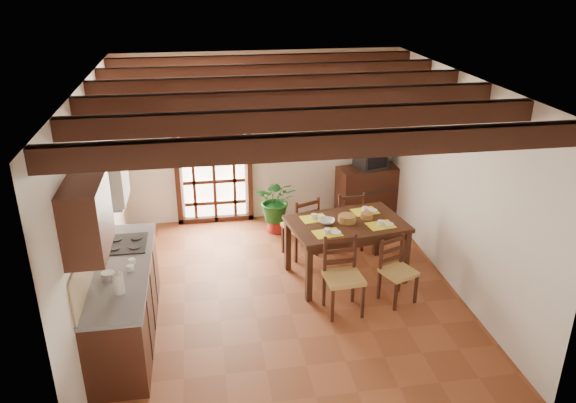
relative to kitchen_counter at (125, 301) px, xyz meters
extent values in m
plane|color=brown|center=(1.96, 0.60, -0.47)|extent=(5.00, 5.00, 0.00)
cube|color=silver|center=(1.96, 3.10, 0.93)|extent=(4.50, 0.02, 2.80)
cube|color=silver|center=(1.96, -1.90, 0.93)|extent=(4.50, 0.02, 2.80)
cube|color=silver|center=(-0.29, 0.60, 0.93)|extent=(0.02, 5.00, 2.80)
cube|color=silver|center=(4.21, 0.60, 0.93)|extent=(0.02, 5.00, 2.80)
cube|color=white|center=(1.96, 0.60, 2.33)|extent=(4.50, 5.00, 0.02)
cube|color=black|center=(1.96, -1.50, 2.22)|extent=(4.50, 0.14, 0.20)
cube|color=black|center=(1.96, -0.66, 2.22)|extent=(4.50, 0.14, 0.20)
cube|color=black|center=(1.96, 0.18, 2.22)|extent=(4.50, 0.14, 0.20)
cube|color=black|center=(1.96, 1.02, 2.22)|extent=(4.50, 0.14, 0.20)
cube|color=black|center=(1.96, 1.86, 2.22)|extent=(4.50, 0.14, 0.20)
cube|color=black|center=(1.96, 2.70, 2.22)|extent=(4.50, 0.14, 0.20)
cube|color=white|center=(1.16, 3.09, 0.63)|extent=(1.01, 0.02, 2.11)
cube|color=#351910|center=(1.16, 3.04, 1.77)|extent=(1.26, 0.10, 0.08)
cube|color=#351910|center=(0.57, 3.04, 0.63)|extent=(0.08, 0.10, 2.28)
cube|color=#351910|center=(1.75, 3.04, 0.63)|extent=(0.08, 0.10, 2.28)
cube|color=#351910|center=(1.16, 3.02, 0.63)|extent=(1.01, 0.03, 2.02)
cube|color=#351910|center=(0.01, 0.00, -0.03)|extent=(0.60, 2.20, 0.88)
cube|color=slate|center=(0.01, 0.00, 0.43)|extent=(0.64, 2.25, 0.04)
cube|color=tan|center=(-0.28, 0.00, 0.66)|extent=(0.02, 2.20, 0.50)
cube|color=#351910|center=(-0.12, -0.70, 1.38)|extent=(0.35, 0.80, 0.70)
cube|color=white|center=(-0.09, 0.55, 1.28)|extent=(0.38, 0.60, 0.50)
cube|color=silver|center=(-0.09, 0.55, 1.01)|extent=(0.32, 0.55, 0.04)
cube|color=black|center=(0.01, 0.55, 0.45)|extent=(0.50, 0.55, 0.02)
cylinder|color=white|center=(0.06, -0.55, 0.56)|extent=(0.11, 0.11, 0.24)
cylinder|color=silver|center=(-0.09, -0.25, 0.48)|extent=(0.14, 0.14, 0.10)
cube|color=#351C11|center=(2.85, 0.93, 0.33)|extent=(1.66, 1.21, 0.05)
cube|color=#351C11|center=(2.85, 0.93, 0.24)|extent=(1.49, 1.09, 0.11)
cube|color=#351C11|center=(3.46, 1.46, -0.09)|extent=(0.09, 0.09, 0.77)
cube|color=#351C11|center=(2.09, 1.23, -0.09)|extent=(0.09, 0.09, 0.77)
cube|color=#351C11|center=(3.60, 0.62, -0.09)|extent=(0.09, 0.09, 0.77)
cube|color=#351C11|center=(2.23, 0.40, -0.09)|extent=(0.09, 0.09, 0.77)
cube|color=tan|center=(2.60, 0.08, 0.01)|extent=(0.48, 0.46, 0.05)
cube|color=#351910|center=(2.58, 0.26, 0.25)|extent=(0.45, 0.07, 0.49)
cube|color=#351910|center=(2.60, 0.08, -0.23)|extent=(0.45, 0.43, 0.48)
cube|color=tan|center=(3.35, 0.20, -0.05)|extent=(0.51, 0.49, 0.05)
cube|color=#351910|center=(3.29, 0.35, 0.16)|extent=(0.38, 0.18, 0.43)
cube|color=#351910|center=(3.35, 0.20, -0.26)|extent=(0.48, 0.47, 0.42)
cube|color=tan|center=(2.34, 1.65, -0.01)|extent=(0.57, 0.55, 0.05)
cube|color=#351910|center=(2.41, 1.49, 0.23)|extent=(0.42, 0.21, 0.48)
cube|color=#351910|center=(2.34, 1.65, -0.24)|extent=(0.54, 0.53, 0.47)
cube|color=tan|center=(3.09, 1.77, 0.00)|extent=(0.45, 0.43, 0.05)
cube|color=#351910|center=(3.10, 1.59, 0.24)|extent=(0.44, 0.05, 0.48)
cube|color=#351910|center=(3.09, 1.77, -0.24)|extent=(0.43, 0.41, 0.47)
cube|color=yellow|center=(2.46, 0.69, 0.43)|extent=(0.35, 0.26, 0.01)
cube|color=yellow|center=(3.23, 0.69, 0.43)|extent=(0.35, 0.26, 0.01)
cube|color=yellow|center=(2.46, 1.17, 0.43)|extent=(0.35, 0.26, 0.01)
cube|color=yellow|center=(3.23, 1.17, 0.43)|extent=(0.35, 0.26, 0.01)
cylinder|color=olive|center=(2.85, 0.93, 0.47)|extent=(0.24, 0.24, 0.10)
imported|color=white|center=(2.57, 0.94, 0.38)|extent=(0.27, 0.27, 0.05)
cube|color=#351910|center=(3.74, 2.83, -0.03)|extent=(1.10, 0.61, 0.89)
cube|color=black|center=(3.74, 2.83, 0.61)|extent=(0.55, 0.52, 0.39)
cube|color=black|center=(3.74, 2.62, 0.61)|extent=(0.36, 0.12, 0.29)
cube|color=white|center=(3.46, 3.08, 1.28)|extent=(0.25, 0.03, 0.32)
cone|color=maroon|center=(2.12, 2.50, -0.36)|extent=(0.34, 0.34, 0.21)
imported|color=#144C19|center=(2.12, 2.50, 0.10)|extent=(2.04, 1.88, 1.89)
cube|color=#351910|center=(4.10, 2.20, 1.08)|extent=(0.20, 0.42, 0.03)
cube|color=#351910|center=(4.10, 2.03, 0.99)|extent=(0.18, 0.03, 0.18)
cube|color=#351910|center=(4.10, 2.37, 0.99)|extent=(0.18, 0.03, 0.18)
imported|color=#B2BFB2|center=(4.10, 2.20, 1.18)|extent=(0.15, 0.15, 0.15)
sphere|color=yellow|center=(4.10, 2.20, 1.39)|extent=(0.14, 0.14, 0.14)
cylinder|color=#144C19|center=(4.10, 2.20, 1.24)|extent=(0.01, 0.01, 0.28)
cube|color=brown|center=(4.18, 2.20, 1.58)|extent=(0.03, 0.32, 0.32)
cube|color=#C3B292|center=(4.17, 2.20, 1.58)|extent=(0.01, 0.26, 0.26)
cylinder|color=black|center=(2.85, 1.03, 1.98)|extent=(0.01, 0.01, 0.70)
cone|color=beige|center=(2.85, 1.03, 1.61)|extent=(0.36, 0.36, 0.14)
sphere|color=#FFD88C|center=(2.85, 1.03, 1.53)|extent=(0.09, 0.09, 0.09)
camera|label=1|loc=(0.97, -5.68, 3.55)|focal=35.00mm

